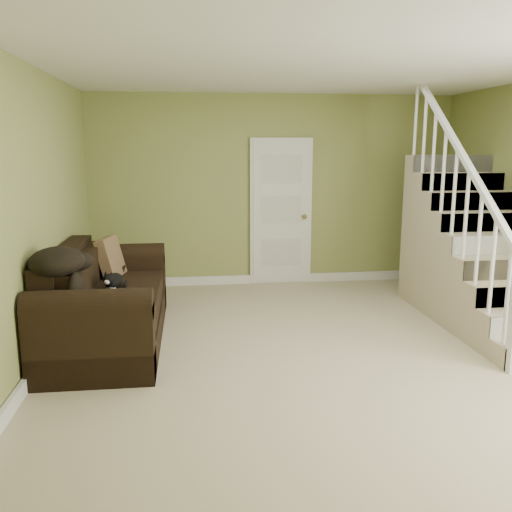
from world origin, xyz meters
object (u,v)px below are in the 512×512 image
object	(u,v)px
banana	(129,292)
sofa	(104,306)
side_table	(108,286)
cat	(114,281)

from	to	relation	value
banana	sofa	bearing A→B (deg)	119.02
sofa	side_table	size ratio (longest dim) A/B	2.89
side_table	banana	world-z (taller)	side_table
cat	banana	bearing A→B (deg)	-43.19
side_table	banana	size ratio (longest dim) A/B	4.11
sofa	side_table	bearing A→B (deg)	96.06
side_table	sofa	bearing A→B (deg)	-83.94
sofa	banana	bearing A→B (deg)	-31.14
cat	banana	world-z (taller)	cat
cat	banana	xyz separation A→B (m)	(0.17, -0.25, -0.05)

